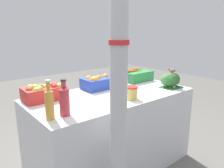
{
  "coord_description": "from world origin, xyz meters",
  "views": [
    {
      "loc": [
        -1.31,
        -1.61,
        1.42
      ],
      "look_at": [
        0.0,
        0.0,
        0.91
      ],
      "focal_mm": 35.0,
      "sensor_mm": 36.0,
      "label": 1
    }
  ],
  "objects_px": {
    "carrot_crate": "(137,76)",
    "broccoli_pile": "(171,80)",
    "juice_bottle_ruby": "(64,100)",
    "pickle_jar": "(132,93)",
    "support_pole": "(119,52)",
    "sparrow_bird": "(172,70)",
    "orange_crate": "(99,82)",
    "apple_crate": "(43,92)",
    "juice_bottle_amber": "(49,103)"
  },
  "relations": [
    {
      "from": "support_pole",
      "to": "carrot_crate",
      "type": "height_order",
      "value": "support_pole"
    },
    {
      "from": "orange_crate",
      "to": "sparrow_bird",
      "type": "distance_m",
      "value": 0.8
    },
    {
      "from": "pickle_jar",
      "to": "sparrow_bird",
      "type": "bearing_deg",
      "value": 1.33
    },
    {
      "from": "orange_crate",
      "to": "sparrow_bird",
      "type": "relative_size",
      "value": 2.7
    },
    {
      "from": "support_pole",
      "to": "orange_crate",
      "type": "distance_m",
      "value": 1.03
    },
    {
      "from": "carrot_crate",
      "to": "juice_bottle_ruby",
      "type": "xyz_separation_m",
      "value": [
        -1.22,
        -0.46,
        0.05
      ]
    },
    {
      "from": "juice_bottle_amber",
      "to": "juice_bottle_ruby",
      "type": "xyz_separation_m",
      "value": [
        0.12,
        0.0,
        -0.0
      ]
    },
    {
      "from": "apple_crate",
      "to": "sparrow_bird",
      "type": "xyz_separation_m",
      "value": [
        1.24,
        -0.47,
        0.12
      ]
    },
    {
      "from": "carrot_crate",
      "to": "juice_bottle_amber",
      "type": "height_order",
      "value": "juice_bottle_amber"
    },
    {
      "from": "broccoli_pile",
      "to": "apple_crate",
      "type": "bearing_deg",
      "value": 160.09
    },
    {
      "from": "support_pole",
      "to": "broccoli_pile",
      "type": "distance_m",
      "value": 1.22
    },
    {
      "from": "carrot_crate",
      "to": "support_pole",
      "type": "bearing_deg",
      "value": -140.79
    },
    {
      "from": "juice_bottle_ruby",
      "to": "sparrow_bird",
      "type": "relative_size",
      "value": 2.09
    },
    {
      "from": "support_pole",
      "to": "carrot_crate",
      "type": "xyz_separation_m",
      "value": [
        1.02,
        0.84,
        -0.42
      ]
    },
    {
      "from": "support_pole",
      "to": "juice_bottle_amber",
      "type": "xyz_separation_m",
      "value": [
        -0.31,
        0.38,
        -0.37
      ]
    },
    {
      "from": "support_pole",
      "to": "juice_bottle_ruby",
      "type": "distance_m",
      "value": 0.56
    },
    {
      "from": "apple_crate",
      "to": "pickle_jar",
      "type": "bearing_deg",
      "value": -37.1
    },
    {
      "from": "support_pole",
      "to": "pickle_jar",
      "type": "bearing_deg",
      "value": 37.32
    },
    {
      "from": "pickle_jar",
      "to": "sparrow_bird",
      "type": "xyz_separation_m",
      "value": [
        0.61,
        0.01,
        0.14
      ]
    },
    {
      "from": "apple_crate",
      "to": "juice_bottle_ruby",
      "type": "height_order",
      "value": "juice_bottle_ruby"
    },
    {
      "from": "orange_crate",
      "to": "juice_bottle_amber",
      "type": "xyz_separation_m",
      "value": [
        -0.75,
        -0.46,
        0.05
      ]
    },
    {
      "from": "carrot_crate",
      "to": "broccoli_pile",
      "type": "height_order",
      "value": "broccoli_pile"
    },
    {
      "from": "support_pole",
      "to": "apple_crate",
      "type": "height_order",
      "value": "support_pole"
    },
    {
      "from": "support_pole",
      "to": "carrot_crate",
      "type": "distance_m",
      "value": 1.39
    },
    {
      "from": "juice_bottle_ruby",
      "to": "sparrow_bird",
      "type": "height_order",
      "value": "juice_bottle_ruby"
    },
    {
      "from": "juice_bottle_ruby",
      "to": "pickle_jar",
      "type": "distance_m",
      "value": 0.66
    },
    {
      "from": "orange_crate",
      "to": "broccoli_pile",
      "type": "height_order",
      "value": "broccoli_pile"
    },
    {
      "from": "pickle_jar",
      "to": "juice_bottle_ruby",
      "type": "bearing_deg",
      "value": 177.72
    },
    {
      "from": "carrot_crate",
      "to": "juice_bottle_amber",
      "type": "distance_m",
      "value": 1.42
    },
    {
      "from": "support_pole",
      "to": "broccoli_pile",
      "type": "xyz_separation_m",
      "value": [
        1.08,
        0.37,
        -0.41
      ]
    },
    {
      "from": "orange_crate",
      "to": "juice_bottle_ruby",
      "type": "bearing_deg",
      "value": -144.25
    },
    {
      "from": "support_pole",
      "to": "apple_crate",
      "type": "relative_size",
      "value": 7.25
    },
    {
      "from": "apple_crate",
      "to": "pickle_jar",
      "type": "relative_size",
      "value": 3.03
    },
    {
      "from": "broccoli_pile",
      "to": "juice_bottle_ruby",
      "type": "distance_m",
      "value": 1.28
    },
    {
      "from": "orange_crate",
      "to": "broccoli_pile",
      "type": "xyz_separation_m",
      "value": [
        0.65,
        -0.46,
        0.01
      ]
    },
    {
      "from": "sparrow_bird",
      "to": "orange_crate",
      "type": "bearing_deg",
      "value": 34.89
    },
    {
      "from": "juice_bottle_amber",
      "to": "pickle_jar",
      "type": "distance_m",
      "value": 0.77
    },
    {
      "from": "broccoli_pile",
      "to": "sparrow_bird",
      "type": "height_order",
      "value": "sparrow_bird"
    },
    {
      "from": "apple_crate",
      "to": "broccoli_pile",
      "type": "height_order",
      "value": "broccoli_pile"
    },
    {
      "from": "support_pole",
      "to": "orange_crate",
      "type": "height_order",
      "value": "support_pole"
    },
    {
      "from": "carrot_crate",
      "to": "broccoli_pile",
      "type": "xyz_separation_m",
      "value": [
        0.06,
        -0.46,
        0.01
      ]
    },
    {
      "from": "juice_bottle_ruby",
      "to": "pickle_jar",
      "type": "xyz_separation_m",
      "value": [
        0.66,
        -0.03,
        -0.06
      ]
    },
    {
      "from": "broccoli_pile",
      "to": "sparrow_bird",
      "type": "bearing_deg",
      "value": -145.72
    },
    {
      "from": "juice_bottle_ruby",
      "to": "juice_bottle_amber",
      "type": "bearing_deg",
      "value": -180.0
    },
    {
      "from": "juice_bottle_amber",
      "to": "juice_bottle_ruby",
      "type": "bearing_deg",
      "value": 0.0
    },
    {
      "from": "orange_crate",
      "to": "juice_bottle_amber",
      "type": "distance_m",
      "value": 0.88
    },
    {
      "from": "juice_bottle_amber",
      "to": "pickle_jar",
      "type": "xyz_separation_m",
      "value": [
        0.77,
        -0.03,
        -0.06
      ]
    },
    {
      "from": "juice_bottle_amber",
      "to": "juice_bottle_ruby",
      "type": "distance_m",
      "value": 0.12
    },
    {
      "from": "broccoli_pile",
      "to": "juice_bottle_ruby",
      "type": "height_order",
      "value": "juice_bottle_ruby"
    },
    {
      "from": "support_pole",
      "to": "broccoli_pile",
      "type": "relative_size",
      "value": 11.25
    }
  ]
}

